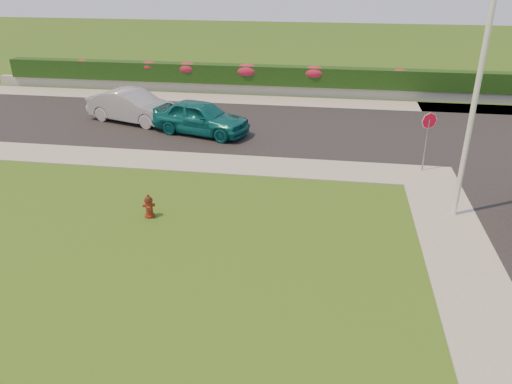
% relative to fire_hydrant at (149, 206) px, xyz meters
% --- Properties ---
extents(ground, '(120.00, 120.00, 0.00)m').
position_rel_fire_hydrant_xyz_m(ground, '(2.18, -4.29, -0.36)').
color(ground, black).
rests_on(ground, ground).
extents(street_far, '(26.00, 8.00, 0.04)m').
position_rel_fire_hydrant_xyz_m(street_far, '(-2.82, 9.71, -0.34)').
color(street_far, black).
rests_on(street_far, ground).
extents(sidewalk_far, '(24.00, 2.00, 0.04)m').
position_rel_fire_hydrant_xyz_m(sidewalk_far, '(-3.82, 4.71, -0.34)').
color(sidewalk_far, gray).
rests_on(sidewalk_far, ground).
extents(curb_corner, '(2.00, 2.00, 0.04)m').
position_rel_fire_hydrant_xyz_m(curb_corner, '(9.18, 4.71, -0.34)').
color(curb_corner, gray).
rests_on(curb_corner, ground).
extents(sidewalk_beyond, '(34.00, 2.00, 0.04)m').
position_rel_fire_hydrant_xyz_m(sidewalk_beyond, '(1.18, 14.71, -0.34)').
color(sidewalk_beyond, gray).
rests_on(sidewalk_beyond, ground).
extents(retaining_wall, '(34.00, 0.40, 0.60)m').
position_rel_fire_hydrant_xyz_m(retaining_wall, '(1.18, 16.21, -0.06)').
color(retaining_wall, gray).
rests_on(retaining_wall, ground).
extents(hedge, '(32.00, 0.90, 1.10)m').
position_rel_fire_hydrant_xyz_m(hedge, '(1.18, 16.31, 0.79)').
color(hedge, black).
rests_on(hedge, retaining_wall).
extents(fire_hydrant, '(0.39, 0.37, 0.76)m').
position_rel_fire_hydrant_xyz_m(fire_hydrant, '(0.00, 0.00, 0.00)').
color(fire_hydrant, '#4E170C').
rests_on(fire_hydrant, ground).
extents(sedan_teal, '(4.86, 2.99, 1.54)m').
position_rel_fire_hydrant_xyz_m(sedan_teal, '(-0.47, 8.25, 0.45)').
color(sedan_teal, '#0B575A').
rests_on(sedan_teal, street_far).
extents(sedan_silver, '(4.99, 3.02, 1.55)m').
position_rel_fire_hydrant_xyz_m(sedan_silver, '(-4.26, 9.57, 0.46)').
color(sedan_silver, '#A8ABB0').
rests_on(sedan_silver, street_far).
extents(utility_pole, '(0.16, 0.16, 6.56)m').
position_rel_fire_hydrant_xyz_m(utility_pole, '(9.47, 1.58, 2.92)').
color(utility_pole, silver).
rests_on(utility_pole, ground).
extents(stop_sign, '(0.58, 0.27, 2.30)m').
position_rel_fire_hydrant_xyz_m(stop_sign, '(9.01, 5.22, 1.33)').
color(stop_sign, slate).
rests_on(stop_sign, ground).
extents(flower_clump_a, '(1.01, 0.65, 0.51)m').
position_rel_fire_hydrant_xyz_m(flower_clump_a, '(-10.10, 16.21, 1.14)').
color(flower_clump_a, '#B31E3D').
rests_on(flower_clump_a, hedge).
extents(flower_clump_b, '(1.17, 0.75, 0.59)m').
position_rel_fire_hydrant_xyz_m(flower_clump_b, '(-5.78, 16.21, 1.11)').
color(flower_clump_b, '#B31E3D').
rests_on(flower_clump_b, hedge).
extents(flower_clump_c, '(1.36, 0.88, 0.68)m').
position_rel_fire_hydrant_xyz_m(flower_clump_c, '(-3.36, 16.21, 1.07)').
color(flower_clump_c, '#B31E3D').
rests_on(flower_clump_c, hedge).
extents(flower_clump_d, '(1.51, 0.97, 0.76)m').
position_rel_fire_hydrant_xyz_m(flower_clump_d, '(0.30, 16.21, 1.04)').
color(flower_clump_d, '#B31E3D').
rests_on(flower_clump_d, hedge).
extents(flower_clump_e, '(1.46, 0.94, 0.73)m').
position_rel_fire_hydrant_xyz_m(flower_clump_e, '(4.27, 16.21, 1.05)').
color(flower_clump_e, '#B31E3D').
rests_on(flower_clump_e, hedge).
extents(flower_clump_f, '(1.05, 0.68, 0.53)m').
position_rel_fire_hydrant_xyz_m(flower_clump_f, '(9.10, 16.21, 1.13)').
color(flower_clump_f, '#B31E3D').
rests_on(flower_clump_f, hedge).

